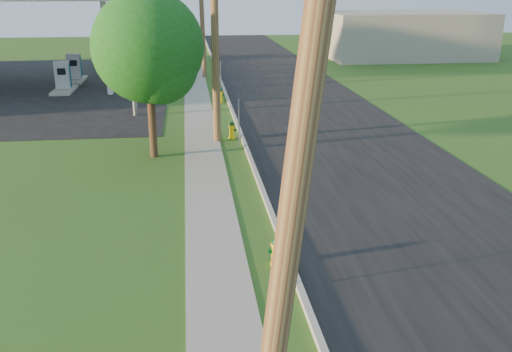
{
  "coord_description": "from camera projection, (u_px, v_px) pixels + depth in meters",
  "views": [
    {
      "loc": [
        -1.78,
        -6.81,
        6.44
      ],
      "look_at": [
        0.0,
        8.0,
        1.4
      ],
      "focal_mm": 40.0,
      "sensor_mm": 36.0,
      "label": 1
    }
  ],
  "objects": [
    {
      "name": "road",
      "position": [
        385.0,
        192.0,
        18.58
      ],
      "size": [
        8.0,
        120.0,
        0.02
      ],
      "primitive_type": "cube",
      "color": "black",
      "rests_on": "ground"
    },
    {
      "name": "curb",
      "position": [
        264.0,
        195.0,
        18.11
      ],
      "size": [
        0.15,
        120.0,
        0.15
      ],
      "primitive_type": "cube",
      "color": "#9E9B90",
      "rests_on": "ground"
    },
    {
      "name": "sidewalk",
      "position": [
        209.0,
        199.0,
        17.93
      ],
      "size": [
        1.5,
        120.0,
        0.03
      ],
      "primitive_type": "cube",
      "color": "gray",
      "rests_on": "ground"
    },
    {
      "name": "utility_pole_near",
      "position": [
        301.0,
        144.0,
        6.13
      ],
      "size": [
        1.4,
        0.32,
        9.48
      ],
      "color": "brown",
      "rests_on": "ground"
    },
    {
      "name": "utility_pole_mid",
      "position": [
        215.0,
        23.0,
        23.01
      ],
      "size": [
        1.4,
        0.32,
        9.8
      ],
      "color": "brown",
      "rests_on": "ground"
    },
    {
      "name": "utility_pole_far",
      "position": [
        202.0,
        8.0,
        39.99
      ],
      "size": [
        1.4,
        0.32,
        9.5
      ],
      "color": "brown",
      "rests_on": "ground"
    },
    {
      "name": "sign_post_near",
      "position": [
        288.0,
        249.0,
        12.33
      ],
      "size": [
        0.05,
        0.04,
        2.0
      ],
      "primitive_type": "cube",
      "color": "gray",
      "rests_on": "ground"
    },
    {
      "name": "sign_post_mid",
      "position": [
        239.0,
        123.0,
        23.43
      ],
      "size": [
        0.05,
        0.04,
        2.0
      ],
      "primitive_type": "cube",
      "color": "gray",
      "rests_on": "ground"
    },
    {
      "name": "sign_post_far",
      "position": [
        221.0,
        77.0,
        34.9
      ],
      "size": [
        0.05,
        0.04,
        2.0
      ],
      "primitive_type": "cube",
      "color": "gray",
      "rests_on": "ground"
    },
    {
      "name": "fuel_pump_ne",
      "position": [
        63.0,
        80.0,
        35.58
      ],
      "size": [
        1.2,
        3.2,
        1.9
      ],
      "color": "#9E9B90",
      "rests_on": "ground"
    },
    {
      "name": "fuel_pump_se",
      "position": [
        75.0,
        71.0,
        39.34
      ],
      "size": [
        1.2,
        3.2,
        1.9
      ],
      "color": "#9E9B90",
      "rests_on": "ground"
    },
    {
      "name": "price_pylon",
      "position": [
        128.0,
        6.0,
        27.59
      ],
      "size": [
        0.34,
        2.04,
        6.85
      ],
      "color": "gray",
      "rests_on": "ground"
    },
    {
      "name": "distant_building",
      "position": [
        402.0,
        35.0,
        52.39
      ],
      "size": [
        14.0,
        10.0,
        4.0
      ],
      "primitive_type": "cube",
      "color": "gray",
      "rests_on": "ground"
    },
    {
      "name": "tree_verge",
      "position": [
        151.0,
        52.0,
        21.04
      ],
      "size": [
        4.16,
        4.16,
        6.31
      ],
      "color": "#392817",
      "rests_on": "ground"
    },
    {
      "name": "tree_lot",
      "position": [
        142.0,
        6.0,
        47.39
      ],
      "size": [
        4.78,
        4.78,
        7.25
      ],
      "color": "#392817",
      "rests_on": "ground"
    },
    {
      "name": "hydrant_near",
      "position": [
        276.0,
        251.0,
        13.64
      ],
      "size": [
        0.39,
        0.34,
        0.75
      ],
      "color": "yellow",
      "rests_on": "ground"
    },
    {
      "name": "hydrant_mid",
      "position": [
        232.0,
        130.0,
        24.86
      ],
      "size": [
        0.4,
        0.36,
        0.79
      ],
      "color": "yellow",
      "rests_on": "ground"
    },
    {
      "name": "hydrant_far",
      "position": [
        221.0,
        95.0,
        32.47
      ],
      "size": [
        0.43,
        0.38,
        0.84
      ],
      "color": "yellow",
      "rests_on": "ground"
    }
  ]
}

